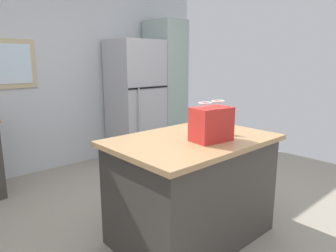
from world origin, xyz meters
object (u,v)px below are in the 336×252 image
bottle (215,121)px  tall_cabinet (165,87)px  refrigerator (136,100)px  shopping_bag (211,124)px  small_box (208,122)px  kitchen_island (192,188)px

bottle → tall_cabinet: bearing=58.2°
refrigerator → shopping_bag: size_ratio=5.45×
tall_cabinet → small_box: 2.29m
refrigerator → bottle: refrigerator is taller
small_box → kitchen_island: bearing=-155.5°
kitchen_island → small_box: (0.39, 0.18, 0.49)m
refrigerator → tall_cabinet: bearing=0.0°
shopping_bag → small_box: size_ratio=2.03×
kitchen_island → refrigerator: size_ratio=0.75×
refrigerator → bottle: size_ratio=7.71×
refrigerator → small_box: refrigerator is taller
tall_cabinet → small_box: (-1.20, -1.95, -0.12)m
kitchen_island → bottle: bearing=-1.3°
refrigerator → tall_cabinet: 0.63m
refrigerator → shopping_bag: refrigerator is taller
refrigerator → bottle: bearing=-108.5°
tall_cabinet → shopping_bag: size_ratio=6.43×
kitchen_island → refrigerator: bearing=65.3°
kitchen_island → shopping_bag: 0.59m
kitchen_island → refrigerator: 2.38m
shopping_bag → small_box: (0.35, 0.33, -0.08)m
shopping_bag → small_box: 0.49m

